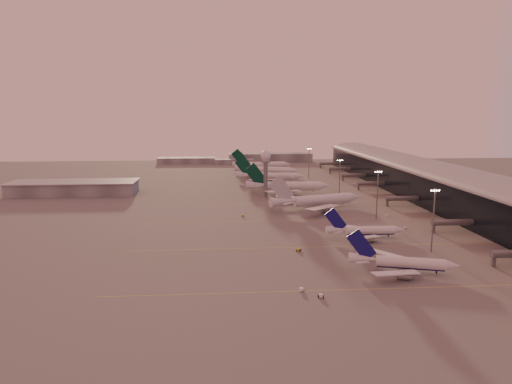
{
  "coord_description": "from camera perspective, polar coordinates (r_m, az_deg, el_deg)",
  "views": [
    {
      "loc": [
        -22.1,
        -164.03,
        53.35
      ],
      "look_at": [
        -4.03,
        79.98,
        10.35
      ],
      "focal_mm": 32.0,
      "sensor_mm": 36.0,
      "label": 1
    }
  ],
  "objects": [
    {
      "name": "mast_b",
      "position": [
        235.56,
        14.94,
        -0.05
      ],
      "size": [
        3.6,
        0.56,
        25.0
      ],
      "color": "slate",
      "rests_on": "ground"
    },
    {
      "name": "gsv_tug_far",
      "position": [
        280.35,
        5.8,
        -0.94
      ],
      "size": [
        4.07,
        4.28,
        1.06
      ],
      "color": "white",
      "rests_on": "ground"
    },
    {
      "name": "greentail_d",
      "position": [
        425.31,
        0.74,
        3.25
      ],
      "size": [
        55.79,
        44.94,
        20.25
      ],
      "color": "silver",
      "rests_on": "ground"
    },
    {
      "name": "gsv_truck_b",
      "position": [
        222.97,
        18.21,
        -4.12
      ],
      "size": [
        5.13,
        3.12,
        1.95
      ],
      "color": "white",
      "rests_on": "ground"
    },
    {
      "name": "radar_tower",
      "position": [
        287.15,
        1.21,
        3.49
      ],
      "size": [
        6.4,
        6.4,
        31.1
      ],
      "color": "slate",
      "rests_on": "ground"
    },
    {
      "name": "widebody_white",
      "position": [
        257.09,
        7.65,
        -1.3
      ],
      "size": [
        55.75,
        44.0,
        20.25
      ],
      "color": "silver",
      "rests_on": "ground"
    },
    {
      "name": "greentail_a",
      "position": [
        303.46,
        4.06,
        0.52
      ],
      "size": [
        56.97,
        45.97,
        20.69
      ],
      "color": "silver",
      "rests_on": "ground"
    },
    {
      "name": "gsv_tug_mid",
      "position": [
        179.06,
        5.35,
        -7.23
      ],
      "size": [
        4.29,
        3.66,
        1.05
      ],
      "color": "gold",
      "rests_on": "ground"
    },
    {
      "name": "distant_horizon",
      "position": [
        492.28,
        -1.34,
        4.2
      ],
      "size": [
        165.0,
        37.5,
        9.0
      ],
      "color": "slate",
      "rests_on": "ground"
    },
    {
      "name": "ground",
      "position": [
        173.9,
        3.3,
        -7.92
      ],
      "size": [
        700.0,
        700.0,
        0.0
      ],
      "primitive_type": "plane",
      "color": "#5A5757",
      "rests_on": "ground"
    },
    {
      "name": "greentail_c",
      "position": [
        388.85,
        1.3,
        2.6
      ],
      "size": [
        53.4,
        42.5,
        19.97
      ],
      "color": "silver",
      "rests_on": "ground"
    },
    {
      "name": "gsv_truck_a",
      "position": [
        141.18,
        5.85,
        -11.78
      ],
      "size": [
        5.87,
        4.67,
        2.28
      ],
      "color": "white",
      "rests_on": "ground"
    },
    {
      "name": "gsv_catering_a",
      "position": [
        173.68,
        20.56,
        -7.81
      ],
      "size": [
        5.86,
        3.96,
        4.42
      ],
      "color": "white",
      "rests_on": "ground"
    },
    {
      "name": "gsv_tug_near",
      "position": [
        137.42,
        8.1,
        -12.74
      ],
      "size": [
        2.36,
        3.69,
        1.01
      ],
      "color": "white",
      "rests_on": "ground"
    },
    {
      "name": "gsv_tug_hangar",
      "position": [
        328.87,
        6.61,
        0.66
      ],
      "size": [
        3.77,
        2.35,
        1.05
      ],
      "color": "#5C5F62",
      "rests_on": "ground"
    },
    {
      "name": "narrowbody_near",
      "position": [
        162.57,
        17.82,
        -8.6
      ],
      "size": [
        35.8,
        28.16,
        14.35
      ],
      "color": "silver",
      "rests_on": "ground"
    },
    {
      "name": "narrowbody_mid",
      "position": [
        201.32,
        13.45,
        -4.87
      ],
      "size": [
        34.67,
        27.71,
        13.56
      ],
      "color": "silver",
      "rests_on": "ground"
    },
    {
      "name": "mast_c",
      "position": [
        286.11,
        10.41,
        1.84
      ],
      "size": [
        3.6,
        0.56,
        25.0
      ],
      "color": "slate",
      "rests_on": "ground"
    },
    {
      "name": "mast_d",
      "position": [
        372.83,
        6.64,
        3.8
      ],
      "size": [
        3.6,
        0.56,
        25.0
      ],
      "color": "slate",
      "rests_on": "ground"
    },
    {
      "name": "greentail_b",
      "position": [
        352.04,
        1.81,
        1.81
      ],
      "size": [
        53.5,
        42.95,
        19.49
      ],
      "color": "silver",
      "rests_on": "ground"
    },
    {
      "name": "hangar",
      "position": [
        323.14,
        -21.82,
        0.52
      ],
      "size": [
        82.0,
        27.0,
        8.5
      ],
      "color": "slate",
      "rests_on": "ground"
    },
    {
      "name": "mast_a",
      "position": [
        186.79,
        21.3,
        -2.97
      ],
      "size": [
        3.6,
        0.56,
        25.0
      ],
      "color": "slate",
      "rests_on": "ground"
    },
    {
      "name": "taxiway_markings",
      "position": [
        232.32,
        8.86,
        -3.43
      ],
      "size": [
        180.0,
        185.25,
        0.02
      ],
      "color": "gold",
      "rests_on": "ground"
    },
    {
      "name": "gsv_catering_b",
      "position": [
        245.36,
        16.08,
        -2.53
      ],
      "size": [
        4.84,
        2.56,
        3.83
      ],
      "color": "white",
      "rests_on": "ground"
    },
    {
      "name": "terminal",
      "position": [
        306.39,
        20.92,
        1.27
      ],
      "size": [
        57.0,
        362.0,
        23.04
      ],
      "color": "black",
      "rests_on": "ground"
    },
    {
      "name": "gsv_truck_c",
      "position": [
        236.69,
        -1.6,
        -2.8
      ],
      "size": [
        5.2,
        4.39,
        2.05
      ],
      "color": "gold",
      "rests_on": "ground"
    }
  ]
}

